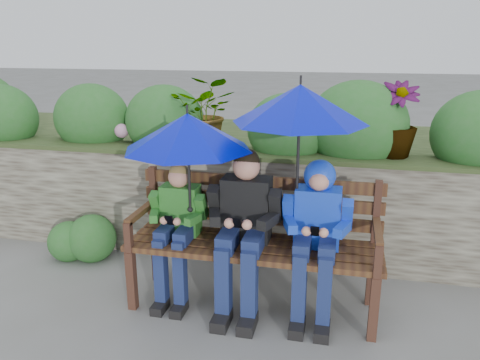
% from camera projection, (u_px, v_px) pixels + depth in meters
% --- Properties ---
extents(ground, '(60.00, 60.00, 0.00)m').
position_uv_depth(ground, '(237.00, 294.00, 3.86)').
color(ground, '#605F59').
rests_on(ground, ground).
extents(garden_backdrop, '(8.00, 2.84, 1.73)m').
position_uv_depth(garden_backdrop, '(263.00, 172.00, 5.21)').
color(garden_backdrop, '#4D4438').
rests_on(garden_backdrop, ground).
extents(park_bench, '(1.92, 0.56, 1.01)m').
position_uv_depth(park_bench, '(255.00, 234.00, 3.60)').
color(park_bench, '#43271B').
rests_on(park_bench, ground).
extents(boy_left, '(0.44, 0.51, 1.10)m').
position_uv_depth(boy_left, '(177.00, 224.00, 3.63)').
color(boy_left, '#28681E').
rests_on(boy_left, ground).
extents(boy_middle, '(0.55, 0.63, 1.24)m').
position_uv_depth(boy_middle, '(244.00, 223.00, 3.49)').
color(boy_middle, black).
rests_on(boy_middle, ground).
extents(boy_right, '(0.50, 0.61, 1.18)m').
position_uv_depth(boy_right, '(317.00, 226.00, 3.38)').
color(boy_right, '#0027C1').
rests_on(boy_right, ground).
extents(umbrella_left, '(0.97, 0.97, 0.82)m').
position_uv_depth(umbrella_left, '(188.00, 132.00, 3.41)').
color(umbrella_left, '#000CC4').
rests_on(umbrella_left, ground).
extents(umbrella_right, '(0.96, 0.96, 1.02)m').
position_uv_depth(umbrella_right, '(300.00, 104.00, 3.22)').
color(umbrella_right, '#000CC4').
rests_on(umbrella_right, ground).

